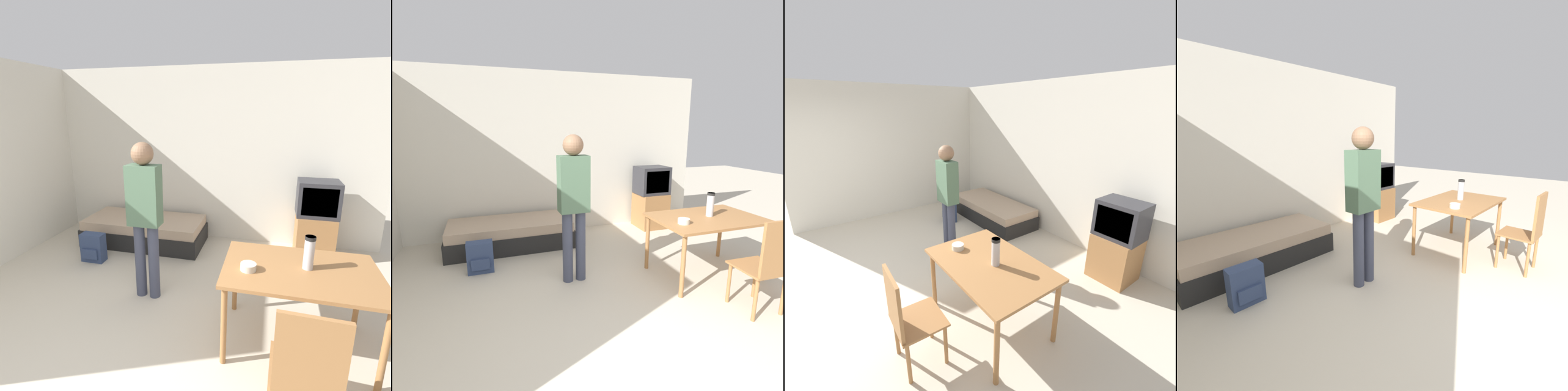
% 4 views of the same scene
% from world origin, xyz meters
% --- Properties ---
extents(ground_plane, '(20.00, 20.00, 0.00)m').
position_xyz_m(ground_plane, '(0.00, 0.00, 0.00)').
color(ground_plane, beige).
extents(wall_back, '(5.62, 0.06, 2.70)m').
position_xyz_m(wall_back, '(0.00, 3.48, 1.35)').
color(wall_back, silver).
rests_on(wall_back, ground_plane).
extents(daybed, '(1.86, 0.85, 0.41)m').
position_xyz_m(daybed, '(-0.72, 2.95, 0.20)').
color(daybed, black).
rests_on(daybed, ground_plane).
extents(tv, '(0.55, 0.52, 1.12)m').
position_xyz_m(tv, '(1.82, 3.09, 0.55)').
color(tv, '#9E6B3D').
rests_on(tv, ground_plane).
extents(dining_table, '(1.28, 0.86, 0.75)m').
position_xyz_m(dining_table, '(1.47, 1.21, 0.66)').
color(dining_table, '#9E6B3D').
rests_on(dining_table, ground_plane).
extents(wooden_chair, '(0.44, 0.44, 0.99)m').
position_xyz_m(wooden_chair, '(1.45, 0.32, 0.55)').
color(wooden_chair, '#9E6B3D').
rests_on(wooden_chair, ground_plane).
extents(person_standing, '(0.34, 0.23, 1.73)m').
position_xyz_m(person_standing, '(-0.10, 1.60, 1.02)').
color(person_standing, '#3D4256').
rests_on(person_standing, ground_plane).
extents(thermos_flask, '(0.09, 0.09, 0.29)m').
position_xyz_m(thermos_flask, '(1.53, 1.24, 0.90)').
color(thermos_flask, '#B7B7BC').
rests_on(thermos_flask, dining_table).
extents(mate_bowl, '(0.13, 0.13, 0.06)m').
position_xyz_m(mate_bowl, '(1.04, 1.09, 0.78)').
color(mate_bowl, beige).
rests_on(mate_bowl, dining_table).
extents(backpack, '(0.32, 0.19, 0.40)m').
position_xyz_m(backpack, '(-1.16, 2.18, 0.20)').
color(backpack, navy).
rests_on(backpack, ground_plane).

